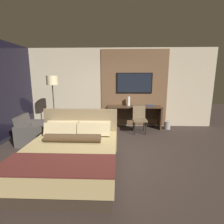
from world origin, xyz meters
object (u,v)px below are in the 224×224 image
(desk, at_px, (134,113))
(tv, at_px, (134,83))
(waste_bin, at_px, (167,125))
(floor_lamp, at_px, (52,85))
(desk_chair, at_px, (139,117))
(book, at_px, (150,105))
(bed, at_px, (72,155))
(armchair_by_window, at_px, (35,133))
(vase_tall, at_px, (128,101))

(desk, height_order, tv, tv)
(tv, bearing_deg, waste_bin, -16.56)
(floor_lamp, bearing_deg, desk_chair, 4.34)
(desk_chair, bearing_deg, book, 49.41)
(bed, xyz_separation_m, waste_bin, (2.63, 2.85, -0.18))
(desk, height_order, waste_bin, desk)
(armchair_by_window, bearing_deg, tv, -64.67)
(bed, relative_size, floor_lamp, 1.13)
(bed, bearing_deg, desk, 63.62)
(armchair_by_window, height_order, floor_lamp, floor_lamp)
(vase_tall, xyz_separation_m, book, (0.76, -0.04, -0.15))
(tv, relative_size, armchair_by_window, 1.31)
(desk_chair, relative_size, armchair_by_window, 0.91)
(desk, bearing_deg, waste_bin, -5.92)
(bed, bearing_deg, tv, 65.24)
(tv, height_order, floor_lamp, tv)
(waste_bin, bearing_deg, bed, -132.70)
(bed, distance_m, tv, 3.74)
(bed, bearing_deg, armchair_by_window, 133.89)
(floor_lamp, bearing_deg, bed, -63.20)
(tv, height_order, vase_tall, tv)
(floor_lamp, distance_m, book, 3.33)
(armchair_by_window, bearing_deg, bed, -141.56)
(bed, relative_size, desk_chair, 2.36)
(tv, distance_m, armchair_by_window, 3.62)
(vase_tall, relative_size, waste_bin, 1.15)
(desk_chair, relative_size, floor_lamp, 0.48)
(bed, relative_size, book, 8.80)
(armchair_by_window, bearing_deg, floor_lamp, -25.83)
(bed, xyz_separation_m, armchair_by_window, (-1.42, 1.47, -0.06))
(tv, height_order, armchair_by_window, tv)
(desk, bearing_deg, desk_chair, -76.85)
(desk_chair, bearing_deg, bed, -125.60)
(armchair_by_window, bearing_deg, vase_tall, -65.17)
(desk_chair, distance_m, book, 0.76)
(book, distance_m, waste_bin, 0.91)
(armchair_by_window, xyz_separation_m, vase_tall, (2.68, 1.57, 0.70))
(desk_chair, distance_m, armchair_by_window, 3.18)
(waste_bin, bearing_deg, vase_tall, 172.06)
(desk_chair, xyz_separation_m, armchair_by_window, (-3.01, -0.97, -0.26))
(vase_tall, bearing_deg, tv, 36.93)
(floor_lamp, height_order, waste_bin, floor_lamp)
(bed, height_order, desk_chair, bed)
(desk, distance_m, floor_lamp, 2.89)
(desk, height_order, vase_tall, vase_tall)
(book, bearing_deg, desk, -176.76)
(desk_chair, relative_size, vase_tall, 2.75)
(bed, xyz_separation_m, book, (2.03, 3.00, 0.49))
(vase_tall, bearing_deg, desk_chair, -61.12)
(book, relative_size, waste_bin, 0.84)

